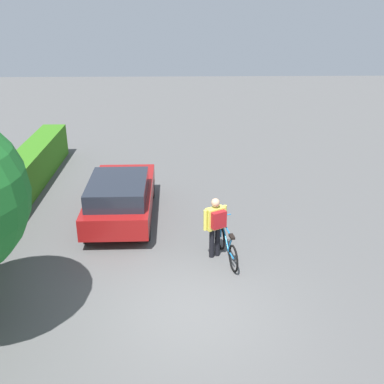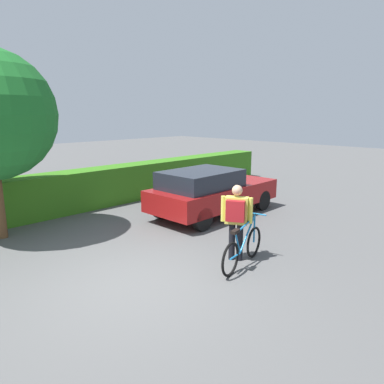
# 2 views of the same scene
# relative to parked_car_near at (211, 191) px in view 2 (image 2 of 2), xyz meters

# --- Properties ---
(ground_plane) EXTENTS (60.00, 60.00, 0.00)m
(ground_plane) POSITION_rel_parked_car_near_xyz_m (-4.28, -1.93, -0.74)
(ground_plane) COLOR #515151
(hedge_row) EXTENTS (20.96, 0.90, 1.23)m
(hedge_row) POSITION_rel_parked_car_near_xyz_m (-4.28, 3.38, -0.13)
(hedge_row) COLOR #326F19
(hedge_row) RESTS_ON ground
(parked_car_near) EXTENTS (4.15, 1.83, 1.40)m
(parked_car_near) POSITION_rel_parked_car_near_xyz_m (0.00, 0.00, 0.00)
(parked_car_near) COLOR maroon
(parked_car_near) RESTS_ON ground
(bicycle) EXTENTS (1.71, 0.55, 0.97)m
(bicycle) POSITION_rel_parked_car_near_xyz_m (-2.27, -2.86, -0.37)
(bicycle) COLOR black
(bicycle) RESTS_ON ground
(person_rider) EXTENTS (0.49, 0.58, 1.58)m
(person_rider) POSITION_rel_parked_car_near_xyz_m (-2.15, -2.58, 0.21)
(person_rider) COLOR black
(person_rider) RESTS_ON ground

